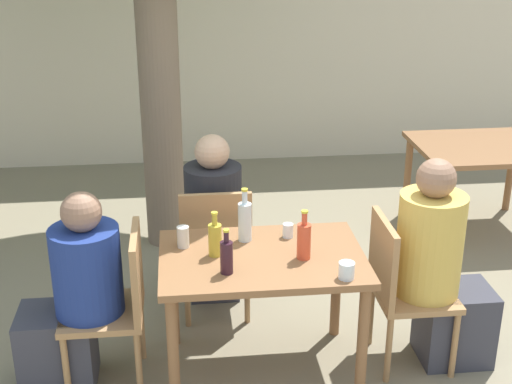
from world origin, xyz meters
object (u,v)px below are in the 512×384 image
water_bottle_3 (245,220)px  drinking_glass_1 (347,270)px  patio_chair_1 (400,284)px  soda_bottle_2 (304,240)px  patio_chair_2 (215,245)px  person_seated_1 (440,273)px  person_seated_0 (73,302)px  drinking_glass_2 (183,237)px  patio_chair_0 (118,299)px  oil_cruet_0 (215,239)px  dining_table_front (262,272)px  drinking_glass_0 (288,231)px  dining_table_back (481,157)px  wine_bottle_1 (227,256)px  person_seated_2 (213,226)px

water_bottle_3 → drinking_glass_1: water_bottle_3 is taller
patio_chair_1 → soda_bottle_2: (-0.57, -0.06, 0.33)m
patio_chair_2 → drinking_glass_1: 1.14m
person_seated_1 → soda_bottle_2: 0.85m
person_seated_0 → water_bottle_3: size_ratio=3.67×
drinking_glass_2 → patio_chair_1: bearing=-7.1°
patio_chair_1 → patio_chair_2: bearing=58.7°
patio_chair_0 → person_seated_0: size_ratio=0.79×
oil_cruet_0 → water_bottle_3: size_ratio=0.81×
drinking_glass_2 → person_seated_0: bearing=-165.9°
person_seated_1 → oil_cruet_0: bearing=88.6°
water_bottle_3 → drinking_glass_1: (0.47, -0.50, -0.08)m
person_seated_1 → water_bottle_3: size_ratio=4.01×
patio_chair_1 → patio_chair_2: same height
dining_table_front → water_bottle_3: (-0.07, 0.20, 0.23)m
drinking_glass_0 → drinking_glass_2: drinking_glass_2 is taller
dining_table_front → dining_table_back: bearing=41.0°
person_seated_0 → wine_bottle_1: (0.82, -0.18, 0.32)m
dining_table_back → patio_chair_2: bearing=-153.5°
dining_table_front → wine_bottle_1: 0.34m
drinking_glass_2 → dining_table_front: bearing=-19.7°
wine_bottle_1 → soda_bottle_2: soda_bottle_2 is taller
person_seated_0 → person_seated_2: person_seated_2 is taller
person_seated_2 → drinking_glass_2: (-0.20, -0.70, 0.26)m
person_seated_0 → dining_table_back: bearing=119.7°
dining_table_front → soda_bottle_2: size_ratio=4.00×
wine_bottle_1 → drinking_glass_2: size_ratio=2.03×
drinking_glass_1 → drinking_glass_2: bearing=151.1°
patio_chair_0 → drinking_glass_0: bearing=102.4°
person_seated_1 → dining_table_front: bearing=90.0°
drinking_glass_1 → drinking_glass_2: drinking_glass_2 is taller
person_seated_0 → drinking_glass_1: 1.48m
patio_chair_0 → oil_cruet_0: (0.54, 0.03, 0.32)m
dining_table_front → drinking_glass_2: 0.48m
patio_chair_1 → person_seated_0: person_seated_0 is taller
patio_chair_0 → soda_bottle_2: 1.06m
drinking_glass_2 → wine_bottle_1: bearing=-56.3°
dining_table_front → person_seated_1: bearing=-0.0°
oil_cruet_0 → dining_table_front: bearing=-6.8°
person_seated_1 → drinking_glass_1: (-0.62, -0.30, 0.21)m
patio_chair_2 → soda_bottle_2: size_ratio=3.26×
soda_bottle_2 → drinking_glass_0: (-0.04, 0.27, -0.07)m
drinking_glass_2 → patio_chair_0: bearing=-157.6°
patio_chair_1 → oil_cruet_0: (-1.04, 0.03, 0.32)m
dining_table_back → wine_bottle_1: 2.88m
dining_table_front → oil_cruet_0: bearing=173.2°
person_seated_2 → soda_bottle_2: person_seated_2 is taller
soda_bottle_2 → drinking_glass_0: 0.28m
drinking_glass_2 → water_bottle_3: bearing=7.9°
soda_bottle_2 → drinking_glass_1: bearing=-53.8°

